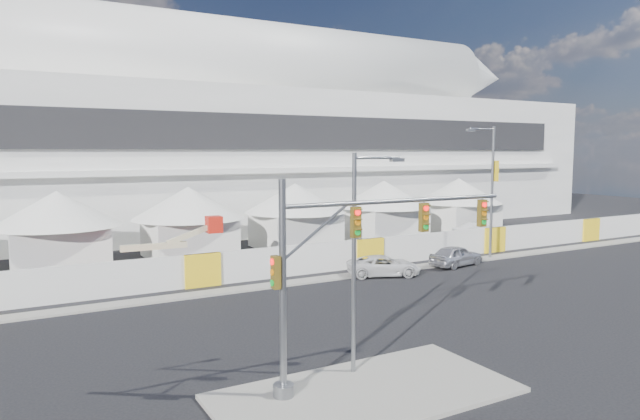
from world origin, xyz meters
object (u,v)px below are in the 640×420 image
lot_car_a (481,232)px  lot_car_b (533,232)px  streetlight_curb (490,183)px  boom_lift (145,265)px  traffic_mast (339,270)px  pickup_curb (384,266)px  streetlight_median (359,248)px  sedan_silver (456,256)px

lot_car_a → lot_car_b: lot_car_a is taller
streetlight_curb → boom_lift: bearing=167.8°
lot_car_a → traffic_mast: 35.11m
pickup_curb → boom_lift: 15.11m
lot_car_b → boom_lift: (-34.38, 0.46, 0.30)m
streetlight_median → sedan_silver: bearing=38.0°
pickup_curb → lot_car_a: bearing=-43.2°
lot_car_a → boom_lift: 29.97m
pickup_curb → boom_lift: size_ratio=0.63×
streetlight_median → streetlight_curb: streetlight_curb is taller
traffic_mast → lot_car_a: bearing=37.4°
lot_car_a → boom_lift: (-29.93, -1.52, 0.22)m
boom_lift → sedan_silver: bearing=-13.7°
pickup_curb → streetlight_curb: streetlight_curb is taller
lot_car_a → boom_lift: boom_lift is taller
streetlight_median → pickup_curb: bearing=51.2°
sedan_silver → boom_lift: 20.95m
traffic_mast → streetlight_curb: size_ratio=0.97×
pickup_curb → streetlight_curb: bearing=-63.4°
sedan_silver → traffic_mast: bearing=117.4°
lot_car_a → traffic_mast: size_ratio=0.51×
pickup_curb → lot_car_a: (16.11, 7.60, 0.15)m
pickup_curb → streetlight_curb: 11.41m
sedan_silver → pickup_curb: sedan_silver is taller
sedan_silver → boom_lift: size_ratio=0.58×
streetlight_curb → sedan_silver: bearing=-168.0°
sedan_silver → traffic_mast: size_ratio=0.46×
lot_car_a → streetlight_curb: 10.21m
lot_car_a → streetlight_median: streetlight_median is taller
sedan_silver → boom_lift: bearing=63.4°
streetlight_median → boom_lift: (-3.38, 19.05, -3.63)m
sedan_silver → lot_car_b: bearing=-78.8°
traffic_mast → sedan_silver: bearing=37.4°
sedan_silver → lot_car_a: 12.41m
lot_car_a → traffic_mast: traffic_mast is taller
sedan_silver → boom_lift: boom_lift is taller
lot_car_a → pickup_curb: bearing=128.9°
streetlight_median → boom_lift: streetlight_median is taller
lot_car_b → lot_car_a: bearing=83.2°
sedan_silver → pickup_curb: bearing=80.6°
lot_car_b → pickup_curb: bearing=122.5°
lot_car_a → traffic_mast: bearing=141.1°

